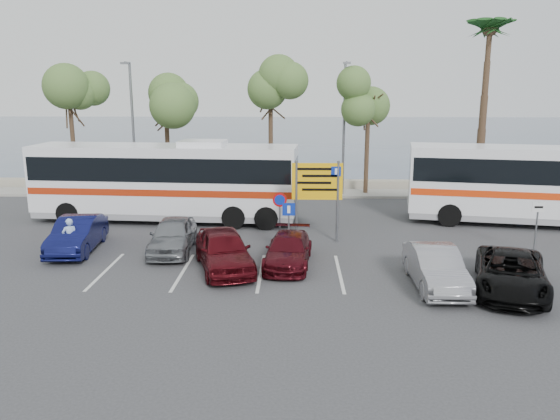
{
  "coord_description": "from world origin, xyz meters",
  "views": [
    {
      "loc": [
        0.05,
        -20.1,
        6.7
      ],
      "look_at": [
        -0.61,
        3.0,
        1.47
      ],
      "focal_mm": 35.0,
      "sensor_mm": 36.0,
      "label": 1
    }
  ],
  "objects_px": {
    "car_red": "(224,250)",
    "car_maroon": "(288,250)",
    "street_lamp_left": "(132,122)",
    "pedestrian_near": "(70,238)",
    "car_silver_b": "(436,268)",
    "street_lamp_right": "(344,122)",
    "car_silver_a": "(173,235)",
    "car_blue": "(77,234)",
    "suv_black": "(511,273)",
    "coach_bus_right": "(547,187)",
    "pedestrian_far": "(517,207)",
    "coach_bus_left": "(166,184)",
    "direction_sign": "(317,188)"
  },
  "relations": [
    {
      "from": "car_silver_a",
      "to": "car_blue",
      "type": "xyz_separation_m",
      "value": [
        -4.0,
        0.0,
        0.0
      ]
    },
    {
      "from": "car_red",
      "to": "suv_black",
      "type": "relative_size",
      "value": 0.94
    },
    {
      "from": "suv_black",
      "to": "pedestrian_far",
      "type": "height_order",
      "value": "pedestrian_far"
    },
    {
      "from": "suv_black",
      "to": "car_red",
      "type": "bearing_deg",
      "value": -173.28
    },
    {
      "from": "coach_bus_right",
      "to": "car_red",
      "type": "distance_m",
      "value": 16.64
    },
    {
      "from": "street_lamp_right",
      "to": "coach_bus_right",
      "type": "distance_m",
      "value": 12.01
    },
    {
      "from": "suv_black",
      "to": "pedestrian_far",
      "type": "xyz_separation_m",
      "value": [
        3.76,
        9.18,
        0.25
      ]
    },
    {
      "from": "car_maroon",
      "to": "pedestrian_far",
      "type": "xyz_separation_m",
      "value": [
        11.2,
        6.58,
        0.33
      ]
    },
    {
      "from": "direction_sign",
      "to": "suv_black",
      "type": "height_order",
      "value": "direction_sign"
    },
    {
      "from": "street_lamp_right",
      "to": "car_maroon",
      "type": "bearing_deg",
      "value": -103.24
    },
    {
      "from": "coach_bus_right",
      "to": "coach_bus_left",
      "type": "bearing_deg",
      "value": 178.97
    },
    {
      "from": "direction_sign",
      "to": "car_silver_b",
      "type": "height_order",
      "value": "direction_sign"
    },
    {
      "from": "suv_black",
      "to": "pedestrian_near",
      "type": "xyz_separation_m",
      "value": [
        -16.19,
        3.34,
        0.13
      ]
    },
    {
      "from": "street_lamp_right",
      "to": "pedestrian_near",
      "type": "xyz_separation_m",
      "value": [
        -11.95,
        -12.87,
        -3.8
      ]
    },
    {
      "from": "car_blue",
      "to": "car_red",
      "type": "distance_m",
      "value": 6.76
    },
    {
      "from": "car_silver_a",
      "to": "car_blue",
      "type": "distance_m",
      "value": 4.0
    },
    {
      "from": "car_maroon",
      "to": "car_silver_a",
      "type": "bearing_deg",
      "value": 166.67
    },
    {
      "from": "pedestrian_near",
      "to": "pedestrian_far",
      "type": "height_order",
      "value": "pedestrian_far"
    },
    {
      "from": "suv_black",
      "to": "car_silver_b",
      "type": "relative_size",
      "value": 1.14
    },
    {
      "from": "street_lamp_right",
      "to": "car_silver_a",
      "type": "xyz_separation_m",
      "value": [
        -8.0,
        -12.02,
        -3.89
      ]
    },
    {
      "from": "street_lamp_right",
      "to": "car_blue",
      "type": "height_order",
      "value": "street_lamp_right"
    },
    {
      "from": "street_lamp_right",
      "to": "car_blue",
      "type": "relative_size",
      "value": 1.86
    },
    {
      "from": "coach_bus_left",
      "to": "car_red",
      "type": "height_order",
      "value": "coach_bus_left"
    },
    {
      "from": "car_silver_a",
      "to": "car_silver_b",
      "type": "bearing_deg",
      "value": -23.9
    },
    {
      "from": "street_lamp_right",
      "to": "pedestrian_far",
      "type": "distance_m",
      "value": 11.26
    },
    {
      "from": "car_red",
      "to": "pedestrian_far",
      "type": "bearing_deg",
      "value": 11.16
    },
    {
      "from": "car_maroon",
      "to": "street_lamp_right",
      "type": "bearing_deg",
      "value": 81.68
    },
    {
      "from": "street_lamp_right",
      "to": "coach_bus_right",
      "type": "relative_size",
      "value": 0.6
    },
    {
      "from": "car_maroon",
      "to": "pedestrian_near",
      "type": "xyz_separation_m",
      "value": [
        -8.75,
        0.74,
        0.21
      ]
    },
    {
      "from": "car_silver_a",
      "to": "pedestrian_far",
      "type": "xyz_separation_m",
      "value": [
        16.0,
        5.0,
        0.21
      ]
    },
    {
      "from": "street_lamp_left",
      "to": "coach_bus_left",
      "type": "distance_m",
      "value": 8.01
    },
    {
      "from": "coach_bus_left",
      "to": "car_blue",
      "type": "relative_size",
      "value": 3.1
    },
    {
      "from": "car_silver_a",
      "to": "car_maroon",
      "type": "relative_size",
      "value": 1.02
    },
    {
      "from": "direction_sign",
      "to": "coach_bus_right",
      "type": "xyz_separation_m",
      "value": [
        11.36,
        3.3,
        -0.53
      ]
    },
    {
      "from": "street_lamp_right",
      "to": "direction_sign",
      "type": "xyz_separation_m",
      "value": [
        -2.0,
        -10.32,
        -2.17
      ]
    },
    {
      "from": "pedestrian_near",
      "to": "car_blue",
      "type": "bearing_deg",
      "value": -118.79
    },
    {
      "from": "car_red",
      "to": "car_silver_b",
      "type": "height_order",
      "value": "car_red"
    },
    {
      "from": "car_silver_b",
      "to": "car_red",
      "type": "bearing_deg",
      "value": 167.17
    },
    {
      "from": "coach_bus_right",
      "to": "car_silver_b",
      "type": "bearing_deg",
      "value": -130.5
    },
    {
      "from": "car_red",
      "to": "car_maroon",
      "type": "bearing_deg",
      "value": -2.53
    },
    {
      "from": "direction_sign",
      "to": "car_silver_a",
      "type": "distance_m",
      "value": 6.47
    },
    {
      "from": "coach_bus_left",
      "to": "coach_bus_right",
      "type": "distance_m",
      "value": 18.87
    },
    {
      "from": "direction_sign",
      "to": "car_blue",
      "type": "bearing_deg",
      "value": -170.37
    },
    {
      "from": "street_lamp_left",
      "to": "pedestrian_near",
      "type": "distance_m",
      "value": 13.46
    },
    {
      "from": "street_lamp_left",
      "to": "pedestrian_near",
      "type": "relative_size",
      "value": 5.0
    },
    {
      "from": "pedestrian_near",
      "to": "pedestrian_far",
      "type": "distance_m",
      "value": 20.79
    },
    {
      "from": "coach_bus_right",
      "to": "car_blue",
      "type": "relative_size",
      "value": 3.12
    },
    {
      "from": "street_lamp_left",
      "to": "car_red",
      "type": "distance_m",
      "value": 16.47
    },
    {
      "from": "car_blue",
      "to": "car_silver_b",
      "type": "height_order",
      "value": "car_blue"
    },
    {
      "from": "direction_sign",
      "to": "car_silver_b",
      "type": "bearing_deg",
      "value": -55.16
    }
  ]
}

